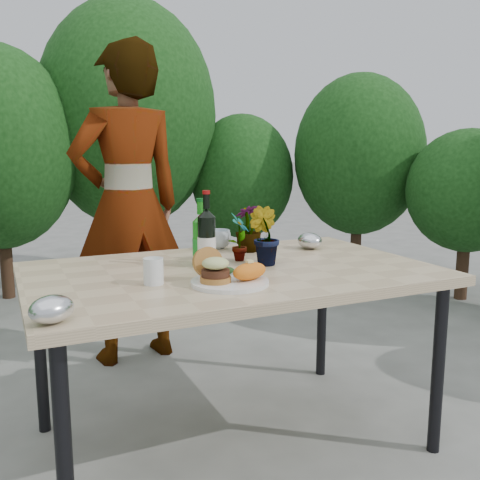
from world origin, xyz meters
name	(u,v)px	position (x,y,z in m)	size (l,w,h in m)	color
ground	(232,440)	(0.00, 0.00, 0.00)	(80.00, 80.00, 0.00)	slate
patio_table	(232,282)	(0.00, 0.00, 0.69)	(1.60, 1.00, 0.75)	tan
shrub_hedge	(128,149)	(0.01, 1.79, 1.23)	(6.96, 5.15, 2.55)	#382316
dinner_plate	(230,282)	(-0.11, -0.23, 0.76)	(0.28, 0.28, 0.01)	white
burger_stack	(213,268)	(-0.16, -0.21, 0.81)	(0.11, 0.16, 0.11)	#B7722D
sweet_potato	(250,271)	(-0.04, -0.25, 0.80)	(0.15, 0.08, 0.06)	orange
grilled_veg	(224,271)	(-0.09, -0.14, 0.78)	(0.08, 0.05, 0.03)	olive
wine_bottle	(207,239)	(-0.08, 0.08, 0.87)	(0.08, 0.08, 0.31)	black
sparkling_water	(200,240)	(-0.08, 0.15, 0.85)	(0.07, 0.07, 0.28)	#1B8B19
plastic_cup	(153,271)	(-0.35, -0.11, 0.80)	(0.07, 0.07, 0.10)	white
seedling_left	(239,237)	(0.09, 0.13, 0.85)	(0.11, 0.07, 0.21)	#24581E
seedling_mid	(264,236)	(0.15, 0.01, 0.87)	(0.13, 0.11, 0.24)	#2C5D20
seedling_right	(248,228)	(0.22, 0.30, 0.86)	(0.12, 0.12, 0.22)	#225F20
blue_bowl	(219,239)	(0.12, 0.43, 0.80)	(0.12, 0.12, 0.09)	silver
foil_packet_left	(52,309)	(-0.73, -0.41, 0.79)	(0.13, 0.11, 0.08)	silver
foil_packet_right	(310,241)	(0.52, 0.24, 0.79)	(0.13, 0.11, 0.08)	silver
person	(128,206)	(-0.16, 1.09, 0.91)	(0.66, 0.43, 1.81)	#8D6046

